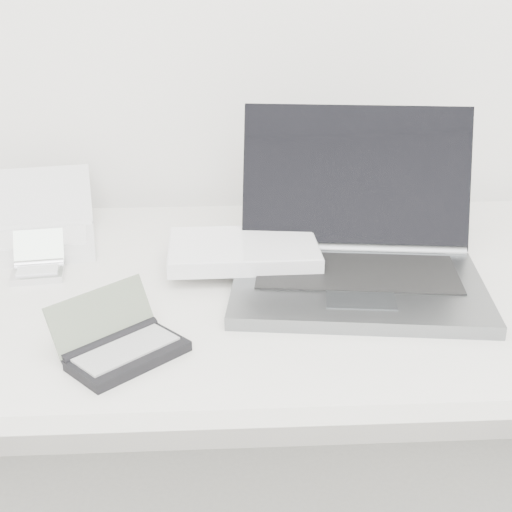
{
  "coord_description": "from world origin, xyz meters",
  "views": [
    {
      "loc": [
        -0.09,
        0.39,
        1.27
      ],
      "look_at": [
        -0.03,
        1.51,
        0.79
      ],
      "focal_mm": 50.0,
      "sensor_mm": 36.0,
      "label": 1
    }
  ],
  "objects": [
    {
      "name": "desk",
      "position": [
        0.0,
        1.55,
        0.68
      ],
      "size": [
        1.6,
        0.8,
        0.73
      ],
      "color": "white",
      "rests_on": "ground"
    },
    {
      "name": "laptop_large",
      "position": [
        0.1,
        1.55,
        0.78
      ],
      "size": [
        0.57,
        0.44,
        0.28
      ],
      "rotation": [
        0.0,
        0.0,
        -0.13
      ],
      "color": "slate",
      "rests_on": "desk"
    },
    {
      "name": "netbook_open_white",
      "position": [
        -0.47,
        1.74,
        0.75
      ],
      "size": [
        0.29,
        0.33,
        0.11
      ],
      "rotation": [
        0.0,
        0.0,
        0.18
      ],
      "color": "white",
      "rests_on": "desk"
    },
    {
      "name": "pda_silver",
      "position": [
        -0.42,
        1.59,
        0.74
      ],
      "size": [
        0.1,
        0.12,
        0.07
      ],
      "rotation": [
        0.0,
        0.0,
        0.13
      ],
      "color": "silver",
      "rests_on": "desk"
    },
    {
      "name": "palmtop_charcoal",
      "position": [
        -0.24,
        1.29,
        0.75
      ],
      "size": [
        0.21,
        0.2,
        0.09
      ],
      "rotation": [
        0.0,
        0.0,
        0.73
      ],
      "color": "black",
      "rests_on": "desk"
    }
  ]
}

